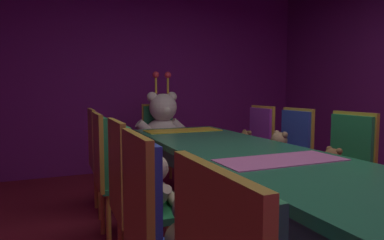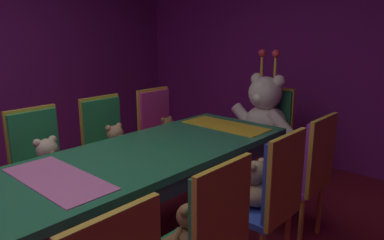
% 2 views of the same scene
% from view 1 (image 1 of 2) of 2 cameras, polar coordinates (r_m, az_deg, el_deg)
% --- Properties ---
extents(wall_back, '(5.20, 0.12, 2.80)m').
position_cam_1_polar(wall_back, '(4.91, -8.47, 7.91)').
color(wall_back, '#721E72').
rests_on(wall_back, ground_plane).
extents(banquet_table, '(0.90, 3.76, 0.75)m').
position_cam_1_polar(banquet_table, '(2.03, 15.13, -9.06)').
color(banquet_table, '#26724C').
rests_on(banquet_table, ground_plane).
extents(chair_left_2, '(0.42, 0.41, 0.98)m').
position_cam_1_polar(chair_left_2, '(1.39, -6.22, -18.24)').
color(chair_left_2, '#2D47B2').
rests_on(chair_left_2, ground_plane).
extents(teddy_left_2, '(0.23, 0.29, 0.28)m').
position_cam_1_polar(teddy_left_2, '(1.44, -0.47, -18.18)').
color(teddy_left_2, olive).
rests_on(teddy_left_2, chair_left_2).
extents(chair_left_3, '(0.42, 0.41, 0.98)m').
position_cam_1_polar(chair_left_3, '(1.95, -10.55, -11.45)').
color(chair_left_3, '#268C4C').
rests_on(chair_left_3, ground_plane).
extents(teddy_left_3, '(0.27, 0.35, 0.33)m').
position_cam_1_polar(teddy_left_3, '(1.98, -6.33, -11.05)').
color(teddy_left_3, beige).
rests_on(teddy_left_3, chair_left_3).
extents(chair_left_4, '(0.42, 0.41, 0.98)m').
position_cam_1_polar(chair_left_4, '(2.56, -14.19, -7.53)').
color(chair_left_4, '#268C4C').
rests_on(chair_left_4, ground_plane).
extents(teddy_left_4, '(0.25, 0.32, 0.30)m').
position_cam_1_polar(teddy_left_4, '(2.59, -10.98, -7.56)').
color(teddy_left_4, tan).
rests_on(teddy_left_4, chair_left_4).
extents(chair_left_5, '(0.42, 0.41, 0.98)m').
position_cam_1_polar(chair_left_5, '(3.18, -15.53, -5.13)').
color(chair_left_5, '#CC338C').
rests_on(chair_left_5, ground_plane).
extents(teddy_left_5, '(0.21, 0.27, 0.26)m').
position_cam_1_polar(teddy_left_5, '(3.20, -12.99, -5.50)').
color(teddy_left_5, olive).
rests_on(teddy_left_5, chair_left_5).
extents(chair_right_3, '(0.42, 0.41, 0.98)m').
position_cam_1_polar(chair_right_3, '(2.85, 25.12, -6.58)').
color(chair_right_3, '#268C4C').
rests_on(chair_right_3, ground_plane).
extents(teddy_right_3, '(0.21, 0.28, 0.26)m').
position_cam_1_polar(teddy_right_3, '(2.75, 23.10, -7.46)').
color(teddy_right_3, olive).
rests_on(teddy_right_3, chair_right_3).
extents(chair_right_4, '(0.42, 0.41, 0.98)m').
position_cam_1_polar(chair_right_4, '(3.29, 16.79, -4.81)').
color(chair_right_4, '#2D47B2').
rests_on(chair_right_4, ground_plane).
extents(teddy_right_4, '(0.26, 0.33, 0.31)m').
position_cam_1_polar(teddy_right_4, '(3.20, 14.77, -5.09)').
color(teddy_right_4, tan).
rests_on(teddy_right_4, chair_right_4).
extents(chair_right_5, '(0.42, 0.41, 0.98)m').
position_cam_1_polar(chair_right_5, '(3.73, 11.11, -3.57)').
color(chair_right_5, purple).
rests_on(chair_right_5, ground_plane).
extents(teddy_right_5, '(0.22, 0.28, 0.26)m').
position_cam_1_polar(teddy_right_5, '(3.65, 9.25, -4.11)').
color(teddy_right_5, olive).
rests_on(teddy_right_5, chair_right_5).
extents(throne_chair, '(0.41, 0.42, 0.98)m').
position_cam_1_polar(throne_chair, '(4.19, -5.68, -2.56)').
color(throne_chair, '#268C4C').
rests_on(throne_chair, ground_plane).
extents(king_teddy_bear, '(0.72, 0.56, 0.93)m').
position_cam_1_polar(king_teddy_bear, '(4.01, -4.98, -0.62)').
color(king_teddy_bear, silver).
rests_on(king_teddy_bear, throne_chair).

